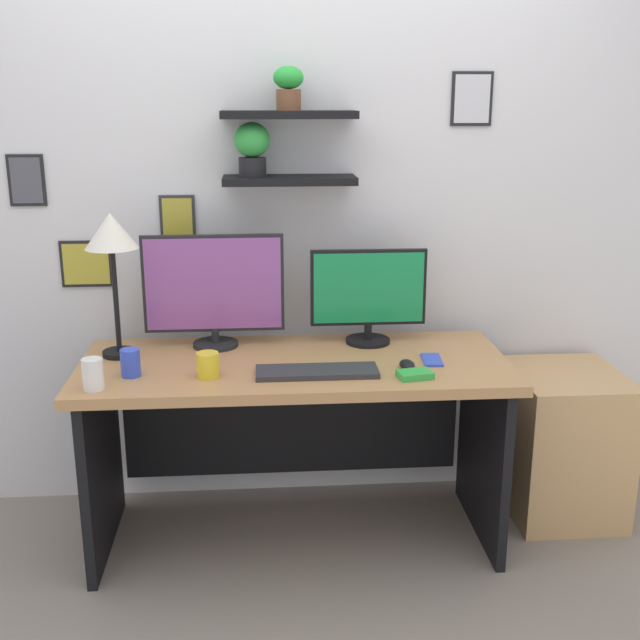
{
  "coord_description": "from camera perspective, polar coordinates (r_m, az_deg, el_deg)",
  "views": [
    {
      "loc": [
        -0.12,
        -2.8,
        1.71
      ],
      "look_at": [
        0.1,
        0.05,
        0.9
      ],
      "focal_mm": 43.89,
      "sensor_mm": 36.0,
      "label": 1
    }
  ],
  "objects": [
    {
      "name": "water_cup",
      "position": [
        2.77,
        -16.23,
        -3.82
      ],
      "size": [
        0.07,
        0.07,
        0.11
      ],
      "primitive_type": "cylinder",
      "color": "white",
      "rests_on": "desk"
    },
    {
      "name": "desk_lamp",
      "position": [
        3.01,
        -14.96,
        5.64
      ],
      "size": [
        0.2,
        0.2,
        0.55
      ],
      "color": "black",
      "rests_on": "desk"
    },
    {
      "name": "cell_phone",
      "position": [
        2.99,
        8.15,
        -2.9
      ],
      "size": [
        0.08,
        0.15,
        0.01
      ],
      "primitive_type": "cube",
      "rotation": [
        0.0,
        0.0,
        -0.08
      ],
      "color": "blue",
      "rests_on": "desk"
    },
    {
      "name": "monitor_left",
      "position": [
        3.11,
        -7.76,
        2.26
      ],
      "size": [
        0.55,
        0.18,
        0.45
      ],
      "color": "black",
      "rests_on": "desk"
    },
    {
      "name": "desk",
      "position": [
        3.09,
        -1.87,
        -6.37
      ],
      "size": [
        1.62,
        0.68,
        0.75
      ],
      "color": "tan",
      "rests_on": "ground"
    },
    {
      "name": "keyboard",
      "position": [
        2.82,
        -0.22,
        -3.79
      ],
      "size": [
        0.44,
        0.14,
        0.02
      ],
      "primitive_type": "cube",
      "color": "#2D2D33",
      "rests_on": "desk"
    },
    {
      "name": "computer_mouse",
      "position": [
        2.89,
        6.37,
        -3.25
      ],
      "size": [
        0.06,
        0.09,
        0.03
      ],
      "primitive_type": "ellipsoid",
      "color": "black",
      "rests_on": "desk"
    },
    {
      "name": "monitor_right",
      "position": [
        3.14,
        3.54,
        1.89
      ],
      "size": [
        0.47,
        0.18,
        0.38
      ],
      "color": "black",
      "rests_on": "desk"
    },
    {
      "name": "coffee_mug",
      "position": [
        2.81,
        -8.18,
        -3.25
      ],
      "size": [
        0.08,
        0.08,
        0.09
      ],
      "primitive_type": "cylinder",
      "color": "yellow",
      "rests_on": "desk"
    },
    {
      "name": "back_wall_assembly",
      "position": [
        3.26,
        -2.37,
        9.64
      ],
      "size": [
        4.4,
        0.24,
        2.7
      ],
      "color": "silver",
      "rests_on": "ground"
    },
    {
      "name": "scissors_tray",
      "position": [
        2.8,
        6.93,
        -3.97
      ],
      "size": [
        0.13,
        0.1,
        0.02
      ],
      "primitive_type": "cube",
      "rotation": [
        0.0,
        0.0,
        0.2
      ],
      "color": "green",
      "rests_on": "desk"
    },
    {
      "name": "pen_cup",
      "position": [
        2.87,
        -13.66,
        -3.04
      ],
      "size": [
        0.07,
        0.07,
        0.1
      ],
      "primitive_type": "cylinder",
      "color": "blue",
      "rests_on": "desk"
    },
    {
      "name": "drawer_cabinet",
      "position": [
        3.49,
        17.26,
        -8.51
      ],
      "size": [
        0.44,
        0.5,
        0.62
      ],
      "primitive_type": "cube",
      "color": "tan",
      "rests_on": "ground"
    },
    {
      "name": "ground_plane",
      "position": [
        3.28,
        -1.74,
        -15.49
      ],
      "size": [
        8.0,
        8.0,
        0.0
      ],
      "primitive_type": "plane",
      "color": "gray"
    }
  ]
}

